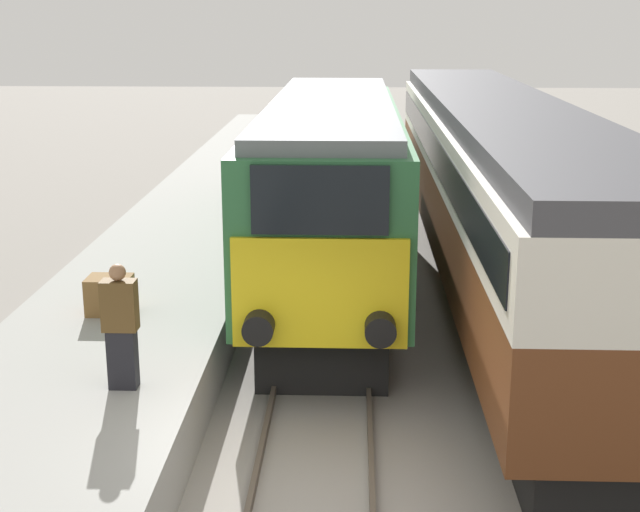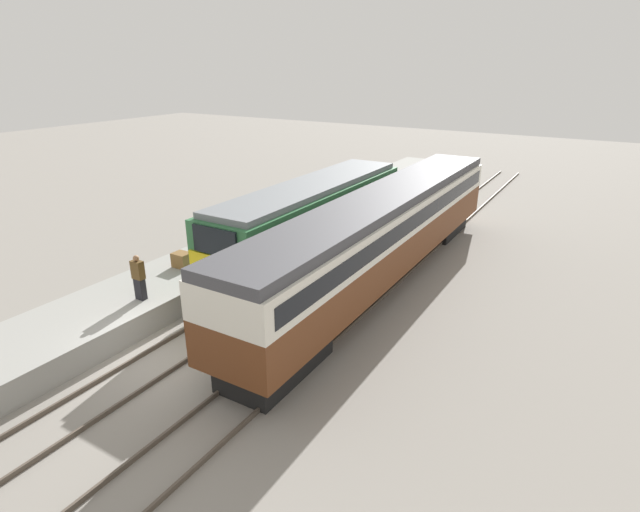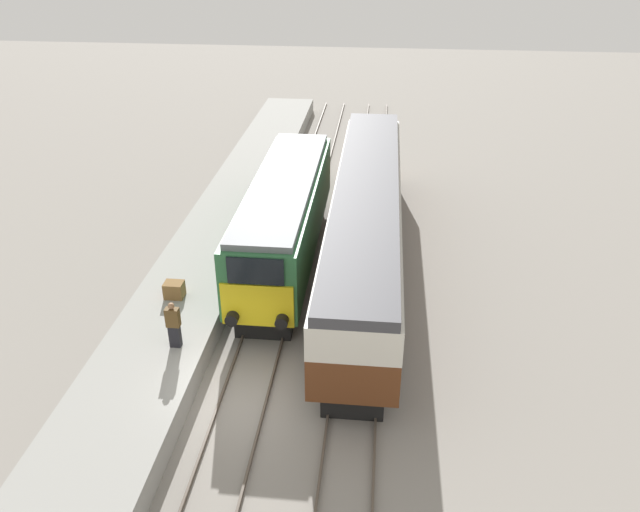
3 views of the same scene
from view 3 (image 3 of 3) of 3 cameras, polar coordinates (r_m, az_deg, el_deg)
The scene contains 8 objects.
ground_plane at distance 20.11m, azimuth -6.98°, elevation -12.99°, with size 120.00×120.00×0.00m, color gray.
platform_left at distance 26.96m, azimuth -10.34°, elevation -0.31°, with size 3.50×50.00×0.91m.
rails_near_track at distance 23.95m, azimuth -4.49°, elevation -4.97°, with size 1.51×60.00×0.14m.
rails_far_track at distance 23.63m, azimuth 3.69°, elevation -5.44°, with size 1.50×60.00×0.14m.
locomotive at distance 26.26m, azimuth -3.21°, elevation 3.50°, with size 2.70×12.83×3.90m.
passenger_carriage at distance 25.96m, azimuth 4.26°, elevation 3.69°, with size 2.75×19.72×3.89m.
person_on_platform at distance 20.72m, azimuth -13.24°, elevation -6.16°, with size 0.44×0.26×1.66m.
luggage_crate at distance 23.59m, azimuth -13.18°, elevation -3.02°, with size 0.70×0.56×0.60m.
Camera 3 is at (3.90, -14.58, 13.29)m, focal length 35.00 mm.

